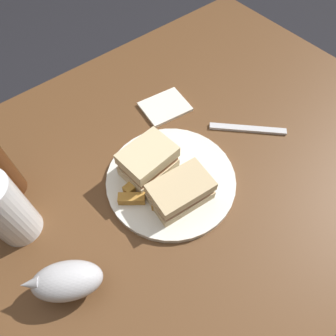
% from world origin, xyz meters
% --- Properties ---
extents(ground_plane, '(6.00, 6.00, 0.00)m').
position_xyz_m(ground_plane, '(0.00, 0.00, 0.00)').
color(ground_plane, black).
extents(dining_table, '(1.23, 0.84, 0.72)m').
position_xyz_m(dining_table, '(0.00, 0.00, 0.36)').
color(dining_table, brown).
rests_on(dining_table, ground).
extents(plate, '(0.27, 0.27, 0.01)m').
position_xyz_m(plate, '(-0.01, -0.03, 0.72)').
color(plate, silver).
rests_on(plate, dining_table).
extents(sandwich_half_left, '(0.11, 0.09, 0.07)m').
position_xyz_m(sandwich_half_left, '(-0.03, 0.01, 0.76)').
color(sandwich_half_left, beige).
rests_on(sandwich_half_left, plate).
extents(sandwich_half_right, '(0.12, 0.09, 0.05)m').
position_xyz_m(sandwich_half_right, '(-0.02, -0.08, 0.76)').
color(sandwich_half_right, '#CCB284').
rests_on(sandwich_half_right, plate).
extents(potato_wedge_front, '(0.04, 0.04, 0.02)m').
position_xyz_m(potato_wedge_front, '(-0.06, -0.05, 0.74)').
color(potato_wedge_front, '#B77F33').
rests_on(potato_wedge_front, plate).
extents(potato_wedge_middle, '(0.04, 0.04, 0.02)m').
position_xyz_m(potato_wedge_middle, '(-0.05, -0.07, 0.74)').
color(potato_wedge_middle, gold).
rests_on(potato_wedge_middle, plate).
extents(potato_wedge_back, '(0.05, 0.05, 0.02)m').
position_xyz_m(potato_wedge_back, '(-0.10, -0.02, 0.74)').
color(potato_wedge_back, '#B77F33').
rests_on(potato_wedge_back, plate).
extents(potato_wedge_left_edge, '(0.05, 0.02, 0.02)m').
position_xyz_m(potato_wedge_left_edge, '(-0.08, -0.00, 0.74)').
color(potato_wedge_left_edge, gold).
rests_on(potato_wedge_left_edge, plate).
extents(pint_glass, '(0.08, 0.08, 0.16)m').
position_xyz_m(pint_glass, '(-0.30, 0.07, 0.78)').
color(pint_glass, white).
rests_on(pint_glass, dining_table).
extents(gravy_boat, '(0.13, 0.12, 0.07)m').
position_xyz_m(gravy_boat, '(-0.28, -0.09, 0.76)').
color(gravy_boat, '#B7B7BC').
rests_on(gravy_boat, dining_table).
extents(napkin, '(0.12, 0.10, 0.01)m').
position_xyz_m(napkin, '(0.12, 0.14, 0.72)').
color(napkin, silver).
rests_on(napkin, dining_table).
extents(fork, '(0.14, 0.14, 0.01)m').
position_xyz_m(fork, '(0.22, -0.04, 0.72)').
color(fork, silver).
rests_on(fork, dining_table).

